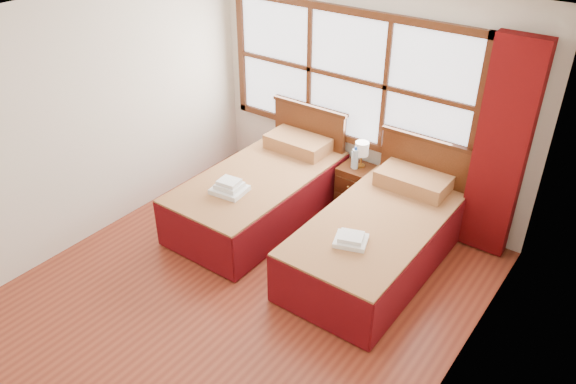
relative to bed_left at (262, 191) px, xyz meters
The scene contains 15 objects.
floor 1.42m from the bed_left, 59.87° to the right, with size 4.50×4.50×0.00m, color brown.
ceiling 2.66m from the bed_left, 59.87° to the right, with size 4.50×4.50×0.00m, color white.
wall_back 1.59m from the bed_left, 56.63° to the left, with size 4.00×4.00×0.00m, color silver.
wall_left 2.02m from the bed_left, 137.51° to the right, with size 4.50×4.50×0.00m, color silver.
wall_right 3.10m from the bed_left, 23.94° to the right, with size 4.50×4.50×0.00m, color silver.
window 1.61m from the bed_left, 66.38° to the left, with size 3.16×0.06×1.56m.
curtain 2.61m from the bed_left, 21.72° to the left, with size 0.50×0.16×2.30m, color #62090A.
bed_left is the anchor object (origin of this frame).
bed_right 1.52m from the bed_left, ahead, with size 1.11×2.16×1.08m.
nightstand 1.13m from the bed_left, 45.19° to the left, with size 0.41×0.41×0.54m.
towels_left 0.62m from the bed_left, 91.33° to the right, with size 0.38×0.34×0.15m.
towels_right 1.62m from the bed_left, 20.19° to the right, with size 0.37×0.34×0.09m.
lamp 1.24m from the bed_left, 46.57° to the left, with size 0.16×0.16×0.31m.
bottle_near 1.12m from the bed_left, 46.13° to the left, with size 0.06×0.06×0.23m.
bottle_far 1.14m from the bed_left, 44.94° to the left, with size 0.07×0.07×0.27m.
Camera 1 is at (2.82, -3.08, 3.71)m, focal length 35.00 mm.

